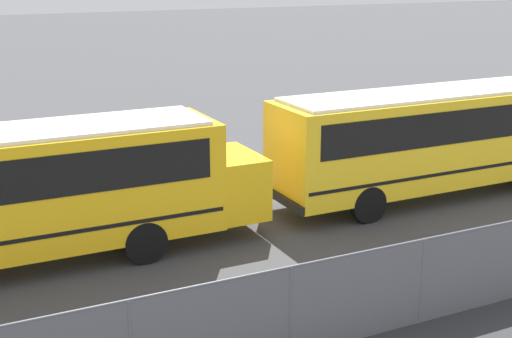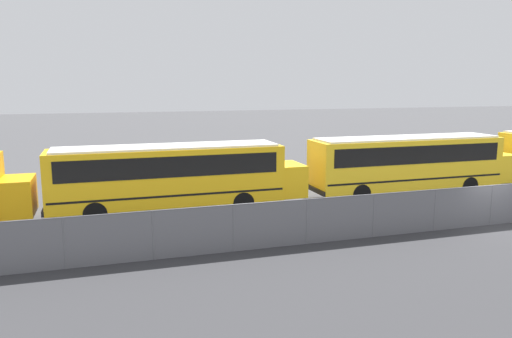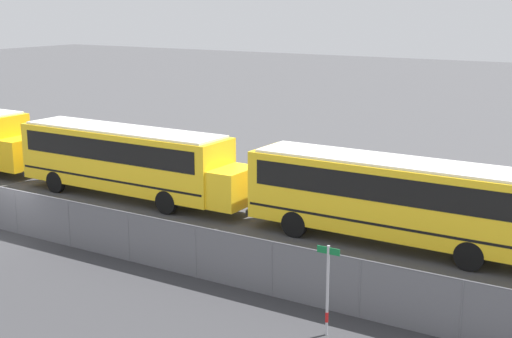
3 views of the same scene
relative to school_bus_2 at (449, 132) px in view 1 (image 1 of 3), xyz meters
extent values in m
cylinder|color=slate|center=(-9.36, -6.60, -1.11)|extent=(0.07, 0.07, 1.86)
cylinder|color=slate|center=(-6.30, -6.60, -1.11)|extent=(0.07, 0.07, 1.86)
cube|color=yellow|center=(-7.59, 0.02, -0.66)|extent=(1.37, 2.33, 1.67)
cylinder|color=black|center=(-10.44, 1.17, -1.50)|extent=(1.09, 0.28, 1.09)
cylinder|color=black|center=(-10.44, -1.13, -1.50)|extent=(1.09, 0.28, 1.09)
cube|color=yellow|center=(-0.28, 0.00, -0.11)|extent=(11.40, 2.53, 2.78)
cube|color=black|center=(-0.28, 0.00, 0.50)|extent=(10.49, 2.57, 1.00)
cube|color=black|center=(-0.28, 0.00, -0.89)|extent=(11.17, 2.56, 0.10)
cube|color=black|center=(-6.03, 0.00, -1.35)|extent=(0.12, 2.53, 0.24)
cube|color=silver|center=(-0.28, 0.00, 1.33)|extent=(10.83, 2.28, 0.10)
cylinder|color=black|center=(3.25, 1.15, -1.50)|extent=(1.09, 0.28, 1.09)
cylinder|color=black|center=(-3.82, 1.15, -1.50)|extent=(1.09, 0.28, 1.09)
cylinder|color=black|center=(-3.82, -1.15, -1.50)|extent=(1.09, 0.28, 1.09)
camera|label=1|loc=(-15.20, -17.08, 5.14)|focal=50.00mm
camera|label=2|loc=(-17.18, -24.50, 4.37)|focal=35.00mm
camera|label=3|loc=(22.97, -25.17, 7.24)|focal=50.00mm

